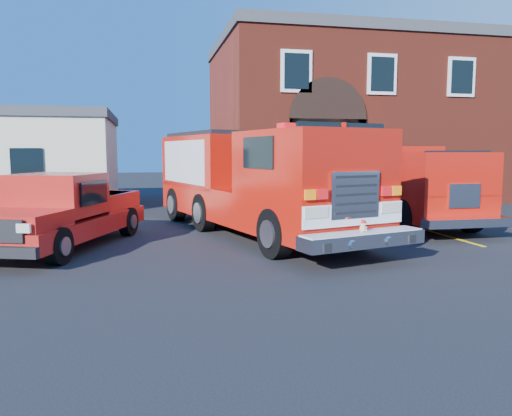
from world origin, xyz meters
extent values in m
plane|color=black|center=(0.00, 0.00, 0.00)|extent=(100.00, 100.00, 0.00)
cube|color=yellow|center=(6.50, 1.00, 0.00)|extent=(0.12, 3.00, 0.01)
cube|color=yellow|center=(6.50, 4.00, 0.00)|extent=(0.12, 3.00, 0.01)
cube|color=yellow|center=(6.50, 7.00, 0.00)|extent=(0.12, 3.00, 0.01)
cube|color=maroon|center=(9.00, 14.00, 4.00)|extent=(15.00, 10.00, 8.00)
cube|color=#3D4042|center=(9.00, 14.00, 8.20)|extent=(15.20, 10.20, 0.50)
cube|color=black|center=(5.50, 8.98, 2.00)|extent=(3.60, 0.12, 4.00)
cylinder|color=black|center=(5.50, 8.98, 4.00)|extent=(3.60, 0.12, 3.60)
cube|color=black|center=(4.00, 8.95, 6.00)|extent=(1.40, 0.10, 1.80)
cube|color=black|center=(8.00, 8.95, 6.00)|extent=(1.40, 0.10, 1.80)
cube|color=black|center=(12.00, 8.95, 6.00)|extent=(1.40, 0.10, 1.80)
cube|color=beige|center=(-9.00, 13.00, 2.00)|extent=(10.00, 8.00, 4.00)
cube|color=black|center=(-7.00, 8.97, 2.00)|extent=(1.20, 0.10, 1.40)
cylinder|color=black|center=(0.58, -0.67, 0.61)|extent=(0.69, 1.28, 1.22)
cylinder|color=black|center=(2.94, -0.04, 0.61)|extent=(0.69, 1.28, 1.22)
cube|color=red|center=(0.84, 3.07, 0.94)|extent=(5.27, 10.34, 1.00)
cube|color=red|center=(0.17, 5.52, 2.21)|extent=(3.94, 5.42, 1.77)
cube|color=red|center=(1.67, -0.03, 2.27)|extent=(3.60, 4.14, 1.66)
cube|color=black|center=(2.03, -1.37, 2.71)|extent=(2.37, 0.72, 1.04)
cube|color=red|center=(1.67, -0.03, 3.19)|extent=(1.81, 0.83, 0.15)
cube|color=white|center=(2.14, -1.76, 1.16)|extent=(2.69, 0.79, 0.49)
cube|color=silver|center=(2.14, -1.77, 1.61)|extent=(1.30, 0.41, 1.04)
cube|color=silver|center=(2.22, -2.06, 0.64)|extent=(3.15, 1.40, 0.31)
cube|color=#B7B7BF|center=(-1.18, 5.16, 2.21)|extent=(1.08, 3.86, 1.44)
cube|color=#B7B7BF|center=(1.52, 5.89, 2.21)|extent=(1.08, 3.86, 1.44)
sphere|color=#DCC388|center=(2.22, -2.06, 0.89)|extent=(0.19, 0.19, 0.16)
sphere|color=#DCC388|center=(2.22, -2.07, 1.00)|extent=(0.16, 0.16, 0.13)
sphere|color=#DCC388|center=(2.17, -2.07, 1.05)|extent=(0.06, 0.06, 0.05)
sphere|color=#DCC388|center=(2.27, -2.04, 1.05)|extent=(0.06, 0.06, 0.05)
ellipsoid|color=red|center=(2.22, -2.06, 1.04)|extent=(0.16, 0.16, 0.07)
cylinder|color=red|center=(2.23, -2.08, 1.02)|extent=(0.18, 0.18, 0.01)
cylinder|color=black|center=(-4.40, -0.28, 0.43)|extent=(0.59, 0.91, 0.86)
cube|color=#A81A14|center=(-4.59, 1.92, 0.59)|extent=(4.12, 6.32, 0.49)
cube|color=#A81A14|center=(-5.33, -0.04, 1.03)|extent=(2.43, 2.22, 0.38)
cube|color=#A81A14|center=(-4.70, 1.62, 1.46)|extent=(2.55, 2.52, 1.08)
cube|color=#A81A14|center=(-3.98, 3.54, 1.03)|extent=(2.66, 2.82, 0.59)
cylinder|color=black|center=(5.44, 1.77, 0.55)|extent=(0.36, 1.10, 1.10)
cylinder|color=black|center=(7.64, 1.75, 0.55)|extent=(0.36, 1.10, 1.10)
cube|color=red|center=(6.56, 4.56, 0.85)|extent=(2.56, 8.01, 0.90)
cube|color=red|center=(6.58, 6.05, 2.00)|extent=(2.54, 5.01, 1.50)
cube|color=red|center=(6.54, 1.76, 1.90)|extent=(2.52, 2.42, 1.30)
cube|color=#B7B7BF|center=(5.32, 6.07, 1.90)|extent=(0.08, 4.19, 1.70)
cube|color=#B7B7BF|center=(7.83, 6.04, 1.90)|extent=(0.08, 4.19, 1.70)
cube|color=silver|center=(6.53, 0.31, 0.55)|extent=(2.70, 0.47, 0.25)
camera|label=1|loc=(-2.39, -12.15, 2.58)|focal=35.00mm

